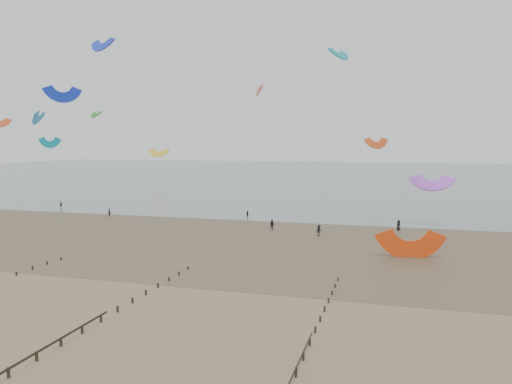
# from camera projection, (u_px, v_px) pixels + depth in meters

# --- Properties ---
(ground) EXTENTS (500.00, 500.00, 0.00)m
(ground) POSITION_uv_depth(u_px,v_px,m) (103.00, 296.00, 49.79)
(ground) COLOR brown
(ground) RESTS_ON ground
(sea_and_shore) EXTENTS (500.00, 665.00, 0.03)m
(sea_and_shore) POSITION_uv_depth(u_px,v_px,m) (198.00, 234.00, 83.82)
(sea_and_shore) COLOR #475654
(sea_and_shore) RESTS_ON ground
(kitesurfer_lead) EXTENTS (0.73, 0.60, 1.73)m
(kitesurfer_lead) POSITION_uv_depth(u_px,v_px,m) (109.00, 213.00, 102.94)
(kitesurfer_lead) COLOR black
(kitesurfer_lead) RESTS_ON ground
(kitesurfers) EXTENTS (119.50, 19.98, 1.88)m
(kitesurfers) POSITION_uv_depth(u_px,v_px,m) (379.00, 225.00, 87.34)
(kitesurfers) COLOR black
(kitesurfers) RESTS_ON ground
(grounded_kite) EXTENTS (8.24, 6.77, 4.19)m
(grounded_kite) POSITION_uv_depth(u_px,v_px,m) (410.00, 257.00, 66.60)
(grounded_kite) COLOR #EE410F
(grounded_kite) RESTS_ON ground
(kites_airborne) EXTENTS (267.27, 125.59, 36.52)m
(kites_airborne) POSITION_uv_depth(u_px,v_px,m) (253.00, 122.00, 141.39)
(kites_airborne) COLOR yellow
(kites_airborne) RESTS_ON ground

